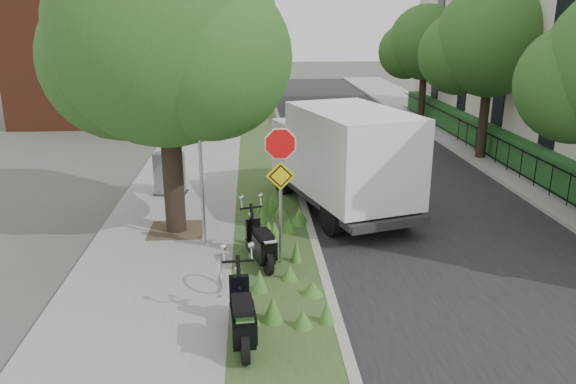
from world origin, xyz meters
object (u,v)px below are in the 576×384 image
(scooter_far, at_px, (243,322))
(utility_cabinet, at_px, (170,174))
(scooter_near, at_px, (262,248))
(sign_assembly, at_px, (281,169))
(box_truck, at_px, (343,155))

(scooter_far, xyz_separation_m, utility_cabinet, (-2.34, 8.71, 0.17))
(scooter_near, height_order, scooter_far, scooter_far)
(utility_cabinet, bearing_deg, sign_assembly, -59.73)
(sign_assembly, xyz_separation_m, box_truck, (1.96, 3.69, -0.62))
(scooter_near, xyz_separation_m, scooter_far, (-0.40, -3.17, 0.03))
(scooter_near, bearing_deg, sign_assembly, 15.65)
(sign_assembly, relative_size, scooter_far, 1.65)
(sign_assembly, distance_m, scooter_near, 1.84)
(scooter_near, distance_m, utility_cabinet, 6.18)
(scooter_far, bearing_deg, scooter_near, 82.89)
(scooter_far, bearing_deg, utility_cabinet, 105.03)
(sign_assembly, distance_m, box_truck, 4.23)
(scooter_near, bearing_deg, box_truck, 57.92)
(sign_assembly, bearing_deg, box_truck, 62.03)
(sign_assembly, xyz_separation_m, scooter_near, (-0.43, -0.12, -1.78))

